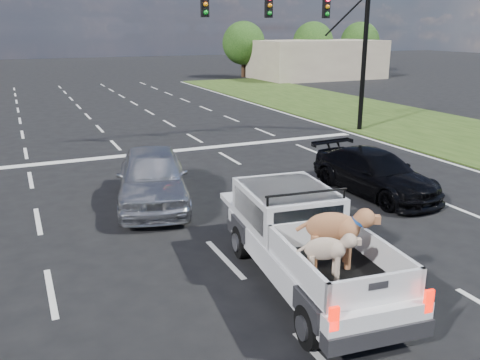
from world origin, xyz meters
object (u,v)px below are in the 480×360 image
object	(u,v)px
silver_sedan	(152,177)
traffic_signal	(321,28)
pickup_truck	(306,241)
black_coupe	(375,173)

from	to	relation	value
silver_sedan	traffic_signal	bearing A→B (deg)	47.51
pickup_truck	silver_sedan	size ratio (longest dim) A/B	1.09
traffic_signal	pickup_truck	xyz separation A→B (m)	(-7.93, -12.07, -3.85)
black_coupe	pickup_truck	bearing A→B (deg)	-144.40
silver_sedan	black_coupe	size ratio (longest dim) A/B	1.05
traffic_signal	black_coupe	bearing A→B (deg)	-111.38
silver_sedan	black_coupe	bearing A→B (deg)	-2.70
pickup_truck	silver_sedan	xyz separation A→B (m)	(-1.46, 5.70, -0.08)
traffic_signal	silver_sedan	world-z (taller)	traffic_signal
traffic_signal	black_coupe	size ratio (longest dim) A/B	2.08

